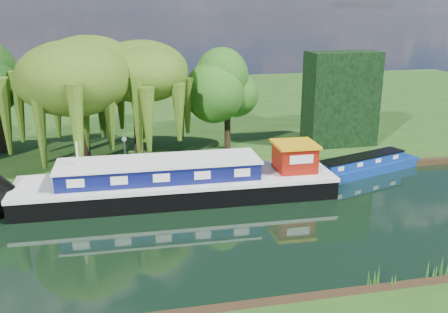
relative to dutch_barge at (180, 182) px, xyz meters
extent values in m
plane|color=black|center=(-3.87, -5.25, -1.08)|extent=(120.00, 120.00, 0.00)
cube|color=#1E3D10|center=(-3.87, 28.75, -0.85)|extent=(120.00, 52.00, 0.45)
cube|color=black|center=(-0.18, 0.00, -0.57)|extent=(20.57, 4.97, 1.37)
cube|color=silver|center=(-0.18, 0.00, 0.23)|extent=(20.68, 5.07, 0.25)
cube|color=#0D134C|center=(-1.31, 0.03, 0.91)|extent=(12.76, 3.54, 1.08)
cube|color=silver|center=(-1.31, 0.03, 1.52)|extent=(12.99, 3.77, 0.14)
cube|color=maroon|center=(7.78, -0.16, 1.22)|extent=(2.55, 2.55, 1.71)
cube|color=#C6930E|center=(7.78, -0.16, 2.17)|extent=(2.84, 2.84, 0.18)
cylinder|color=silver|center=(-6.32, 0.13, 1.73)|extent=(0.11, 0.11, 2.73)
cube|color=navy|center=(13.94, 1.89, -0.78)|extent=(10.70, 5.08, 0.80)
cube|color=navy|center=(13.94, 1.89, -0.05)|extent=(7.51, 3.64, 0.67)
cube|color=black|center=(13.94, 1.89, 0.33)|extent=(7.63, 3.75, 0.09)
cube|color=silver|center=(11.50, 0.35, -0.02)|extent=(0.52, 0.21, 0.28)
cube|color=silver|center=(13.27, 0.94, -0.02)|extent=(0.52, 0.21, 0.28)
cube|color=silver|center=(15.04, 1.54, -0.02)|extent=(0.52, 0.21, 0.28)
cube|color=silver|center=(16.81, 2.13, -0.02)|extent=(0.52, 0.21, 0.28)
imported|color=silver|center=(8.50, 1.61, -1.08)|extent=(2.61, 2.26, 1.36)
cylinder|color=black|center=(-6.28, 7.71, 2.09)|extent=(0.70, 0.70, 5.44)
ellipsoid|color=#334E10|center=(-6.28, 7.71, 6.02)|extent=(7.59, 7.59, 4.91)
cylinder|color=black|center=(-2.18, 8.70, 1.85)|extent=(0.70, 0.70, 4.96)
ellipsoid|color=#334E10|center=(-2.18, 8.70, 5.43)|extent=(6.77, 6.77, 4.37)
cylinder|color=black|center=(5.30, 9.45, 2.15)|extent=(0.51, 0.51, 5.55)
ellipsoid|color=#224E13|center=(5.30, 9.45, 4.41)|extent=(4.44, 4.44, 4.44)
cube|color=black|center=(15.13, 8.75, 3.37)|extent=(6.00, 3.00, 8.00)
cylinder|color=silver|center=(-3.37, 5.25, 0.47)|extent=(0.10, 0.10, 2.20)
sphere|color=white|center=(-3.37, 5.25, 1.75)|extent=(0.36, 0.36, 0.36)
cylinder|color=silver|center=(-7.87, 3.15, -0.13)|extent=(0.16, 0.16, 1.00)
cylinder|color=silver|center=(-0.87, 3.15, -0.13)|extent=(0.16, 0.16, 1.00)
cylinder|color=silver|center=(5.13, 3.15, -0.13)|extent=(0.16, 0.16, 1.00)
cone|color=#1C5416|center=(10.13, -12.85, -0.53)|extent=(1.20, 1.20, 1.10)
cone|color=#1C5416|center=(7.13, -12.95, -0.53)|extent=(1.20, 1.20, 1.10)
camera|label=1|loc=(-3.77, -30.57, 11.08)|focal=40.00mm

